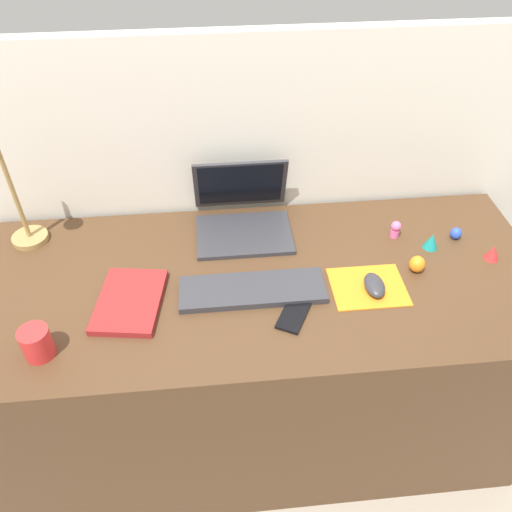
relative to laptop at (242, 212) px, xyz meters
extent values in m
plane|color=gray|center=(0.03, -0.26, -0.79)|extent=(6.00, 6.00, 0.00)
cube|color=silver|center=(0.03, 0.13, -0.14)|extent=(2.88, 0.05, 1.31)
cube|color=#4C331E|center=(0.03, -0.26, -0.42)|extent=(1.68, 0.70, 0.74)
cube|color=#333338|center=(0.00, -0.06, -0.05)|extent=(0.30, 0.21, 0.01)
cube|color=#333338|center=(0.00, 0.07, 0.06)|extent=(0.30, 0.07, 0.19)
cube|color=black|center=(0.00, 0.07, 0.06)|extent=(0.27, 0.05, 0.17)
cube|color=#333338|center=(0.00, -0.31, -0.04)|extent=(0.41, 0.13, 0.02)
cube|color=orange|center=(0.33, -0.32, -0.05)|extent=(0.21, 0.17, 0.00)
ellipsoid|color=#333338|center=(0.34, -0.34, -0.03)|extent=(0.06, 0.10, 0.03)
cube|color=black|center=(0.11, -0.41, -0.05)|extent=(0.12, 0.14, 0.01)
cylinder|color=#A5844C|center=(-0.67, -0.01, -0.04)|extent=(0.11, 0.11, 0.02)
cylinder|color=#A5844C|center=(-0.67, -0.01, 0.13)|extent=(0.01, 0.01, 0.33)
cube|color=maroon|center=(-0.34, -0.32, -0.04)|extent=(0.20, 0.26, 0.02)
cylinder|color=red|center=(-0.55, -0.47, -0.01)|extent=(0.08, 0.08, 0.08)
ellipsoid|color=blue|center=(0.66, -0.13, -0.03)|extent=(0.03, 0.03, 0.04)
cylinder|color=pink|center=(0.47, -0.11, -0.04)|extent=(0.03, 0.03, 0.03)
sphere|color=pink|center=(0.47, -0.11, -0.01)|extent=(0.03, 0.03, 0.03)
ellipsoid|color=orange|center=(0.49, -0.27, -0.03)|extent=(0.05, 0.05, 0.05)
cone|color=teal|center=(0.57, -0.17, -0.03)|extent=(0.05, 0.05, 0.05)
cone|color=red|center=(0.74, -0.24, -0.03)|extent=(0.04, 0.04, 0.05)
camera|label=1|loc=(-0.09, -1.34, 1.00)|focal=36.56mm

